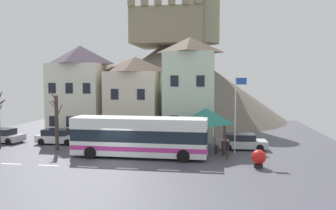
# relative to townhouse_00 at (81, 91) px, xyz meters

# --- Properties ---
(ground_plane) EXTENTS (40.00, 60.00, 0.07)m
(ground_plane) POSITION_rel_townhouse_00_xyz_m (7.57, -11.95, -5.11)
(ground_plane) COLOR #4C4A55
(townhouse_00) EXTENTS (5.74, 5.96, 10.16)m
(townhouse_00) POSITION_rel_townhouse_00_xyz_m (0.00, 0.00, 0.00)
(townhouse_00) COLOR silver
(townhouse_00) RESTS_ON ground_plane
(townhouse_01) EXTENTS (5.54, 6.26, 8.89)m
(townhouse_01) POSITION_rel_townhouse_00_xyz_m (6.31, 0.15, -0.64)
(townhouse_01) COLOR beige
(townhouse_01) RESTS_ON ground_plane
(townhouse_02) EXTENTS (5.17, 5.64, 10.87)m
(townhouse_02) POSITION_rel_townhouse_00_xyz_m (12.42, -0.16, 0.35)
(townhouse_02) COLOR beige
(townhouse_02) RESTS_ON ground_plane
(hilltop_castle) EXTENTS (36.92, 36.92, 19.88)m
(hilltop_castle) POSITION_rel_townhouse_00_xyz_m (7.66, 18.66, 1.74)
(hilltop_castle) COLOR #61594F
(hilltop_castle) RESTS_ON ground_plane
(transit_bus) EXTENTS (11.09, 2.81, 3.26)m
(transit_bus) POSITION_rel_townhouse_00_xyz_m (9.13, -9.72, -3.43)
(transit_bus) COLOR white
(transit_bus) RESTS_ON ground_plane
(bus_shelter) EXTENTS (3.60, 3.60, 3.82)m
(bus_shelter) POSITION_rel_townhouse_00_xyz_m (14.40, -6.19, -1.99)
(bus_shelter) COLOR #473D33
(bus_shelter) RESTS_ON ground_plane
(parked_car_00) EXTENTS (4.09, 1.88, 1.46)m
(parked_car_00) POSITION_rel_townhouse_00_xyz_m (-0.23, -5.34, -4.37)
(parked_car_00) COLOR silver
(parked_car_00) RESTS_ON ground_plane
(parked_car_01) EXTENTS (3.99, 2.31, 1.41)m
(parked_car_01) POSITION_rel_townhouse_00_xyz_m (-5.97, -5.49, -4.40)
(parked_car_01) COLOR #BCBCC3
(parked_car_01) RESTS_ON ground_plane
(parked_car_02) EXTENTS (4.34, 2.16, 1.41)m
(parked_car_02) POSITION_rel_townhouse_00_xyz_m (17.65, -5.27, -4.39)
(parked_car_02) COLOR silver
(parked_car_02) RESTS_ON ground_plane
(pedestrian_00) EXTENTS (0.30, 0.32, 1.60)m
(pedestrian_00) POSITION_rel_townhouse_00_xyz_m (16.24, -9.28, -4.18)
(pedestrian_00) COLOR #38332D
(pedestrian_00) RESTS_ON ground_plane
(pedestrian_01) EXTENTS (0.33, 0.35, 1.44)m
(pedestrian_01) POSITION_rel_townhouse_00_xyz_m (15.92, -8.28, -4.27)
(pedestrian_01) COLOR #38332D
(pedestrian_01) RESTS_ON ground_plane
(pedestrian_02) EXTENTS (0.29, 0.32, 1.70)m
(pedestrian_02) POSITION_rel_townhouse_00_xyz_m (13.93, -8.01, -4.13)
(pedestrian_02) COLOR #38332D
(pedestrian_02) RESTS_ON ground_plane
(pedestrian_03) EXTENTS (0.36, 0.36, 1.65)m
(pedestrian_03) POSITION_rel_townhouse_00_xyz_m (15.33, -7.65, -4.16)
(pedestrian_03) COLOR #38332D
(pedestrian_03) RESTS_ON ground_plane
(public_bench) EXTENTS (1.43, 0.48, 0.87)m
(public_bench) POSITION_rel_townhouse_00_xyz_m (16.77, -4.34, -4.62)
(public_bench) COLOR brown
(public_bench) RESTS_ON ground_plane
(flagpole) EXTENTS (0.95, 0.10, 6.57)m
(flagpole) POSITION_rel_townhouse_00_xyz_m (16.98, -7.51, -1.25)
(flagpole) COLOR silver
(flagpole) RESTS_ON ground_plane
(harbour_buoy) EXTENTS (1.06, 1.06, 1.31)m
(harbour_buoy) POSITION_rel_townhouse_00_xyz_m (18.39, -11.74, -4.35)
(harbour_buoy) COLOR black
(harbour_buoy) RESTS_ON ground_plane
(bare_tree_02) EXTENTS (1.01, 1.54, 5.33)m
(bare_tree_02) POSITION_rel_townhouse_00_xyz_m (1.14, -8.12, -2.52)
(bare_tree_02) COLOR #47382D
(bare_tree_02) RESTS_ON ground_plane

